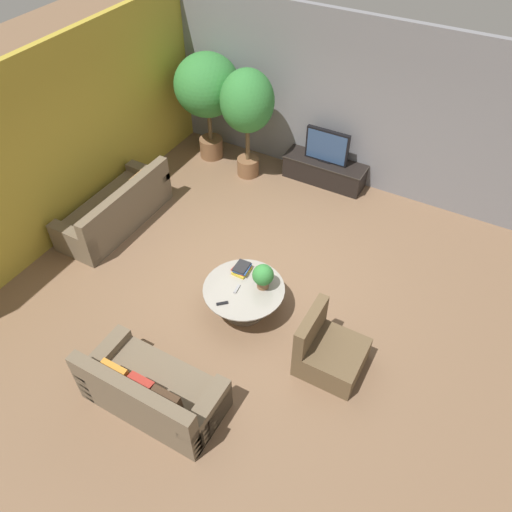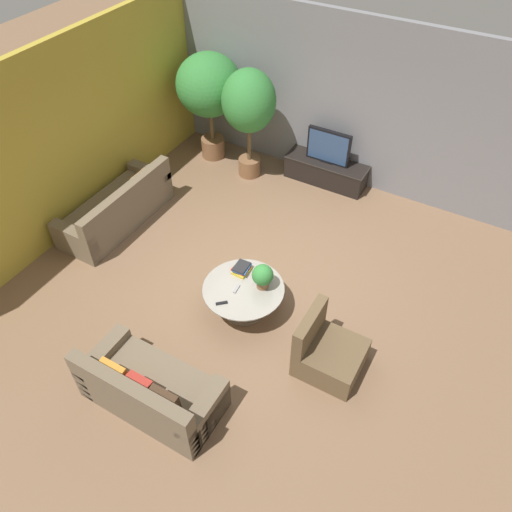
{
  "view_description": "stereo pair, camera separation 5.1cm",
  "coord_description": "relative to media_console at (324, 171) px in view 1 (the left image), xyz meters",
  "views": [
    {
      "loc": [
        2.64,
        -4.49,
        5.66
      ],
      "look_at": [
        0.12,
        0.04,
        0.55
      ],
      "focal_mm": 35.0,
      "sensor_mm": 36.0,
      "label": 1
    },
    {
      "loc": [
        2.68,
        -4.47,
        5.66
      ],
      "look_at": [
        0.12,
        0.04,
        0.55
      ],
      "focal_mm": 35.0,
      "sensor_mm": 36.0,
      "label": 2
    }
  ],
  "objects": [
    {
      "name": "remote_silver",
      "position": [
        0.19,
        -3.53,
        0.23
      ],
      "size": [
        0.06,
        0.16,
        0.02
      ],
      "primitive_type": "cube",
      "rotation": [
        0.0,
        0.0,
        0.12
      ],
      "color": "gray",
      "rests_on": "coffee_table"
    },
    {
      "name": "couch_near_entry",
      "position": [
        0.05,
        -5.31,
        0.05
      ],
      "size": [
        1.7,
        0.84,
        0.84
      ],
      "rotation": [
        0.0,
        0.0,
        3.14
      ],
      "color": "brown",
      "rests_on": "ground"
    },
    {
      "name": "potted_palm_tall",
      "position": [
        -2.33,
        -0.3,
        1.21
      ],
      "size": [
        1.21,
        1.21,
        2.08
      ],
      "color": "brown",
      "rests_on": "ground"
    },
    {
      "name": "remote_black",
      "position": [
        0.15,
        -3.85,
        0.23
      ],
      "size": [
        0.15,
        0.14,
        0.02
      ],
      "primitive_type": "cube",
      "rotation": [
        0.0,
        0.0,
        -0.83
      ],
      "color": "black",
      "rests_on": "coffee_table"
    },
    {
      "name": "side_wall_left",
      "position": [
        -3.23,
        -2.74,
        1.26
      ],
      "size": [
        0.12,
        7.4,
        3.0
      ],
      "primitive_type": "cube",
      "color": "gold",
      "rests_on": "ground"
    },
    {
      "name": "potted_palm_corner",
      "position": [
        -1.37,
        -0.49,
        1.21
      ],
      "size": [
        0.96,
        0.96,
        2.08
      ],
      "color": "brown",
      "rests_on": "ground"
    },
    {
      "name": "coffee_table",
      "position": [
        0.26,
        -3.46,
        0.09
      ],
      "size": [
        1.15,
        1.15,
        0.46
      ],
      "color": "#756656",
      "rests_on": "ground"
    },
    {
      "name": "armchair_wicker",
      "position": [
        1.68,
        -3.74,
        0.04
      ],
      "size": [
        0.8,
        0.76,
        0.86
      ],
      "rotation": [
        0.0,
        0.0,
        1.57
      ],
      "color": "brown",
      "rests_on": "ground"
    },
    {
      "name": "back_wall_stone",
      "position": [
        0.03,
        0.32,
        1.26
      ],
      "size": [
        7.4,
        0.12,
        3.0
      ],
      "primitive_type": "cube",
      "color": "slate",
      "rests_on": "ground"
    },
    {
      "name": "potted_plant_tabletop",
      "position": [
        0.48,
        -3.3,
        0.44
      ],
      "size": [
        0.3,
        0.3,
        0.39
      ],
      "color": "brown",
      "rests_on": "coffee_table"
    },
    {
      "name": "book_stack",
      "position": [
        0.07,
        -3.2,
        0.28
      ],
      "size": [
        0.25,
        0.27,
        0.11
      ],
      "color": "gold",
      "rests_on": "coffee_table"
    },
    {
      "name": "ground_plane",
      "position": [
        0.03,
        -2.94,
        -0.24
      ],
      "size": [
        24.0,
        24.0,
        0.0
      ],
      "primitive_type": "plane",
      "color": "brown"
    },
    {
      "name": "media_console",
      "position": [
        0.0,
        0.0,
        0.0
      ],
      "size": [
        1.55,
        0.5,
        0.45
      ],
      "color": "black",
      "rests_on": "ground"
    },
    {
      "name": "television",
      "position": [
        -0.0,
        -0.0,
        0.53
      ],
      "size": [
        0.81,
        0.13,
        0.63
      ],
      "color": "black",
      "rests_on": "media_console"
    },
    {
      "name": "couch_by_wall",
      "position": [
        -2.59,
        -2.85,
        0.05
      ],
      "size": [
        0.84,
        2.1,
        0.84
      ],
      "rotation": [
        0.0,
        0.0,
        -1.57
      ],
      "color": "brown",
      "rests_on": "ground"
    }
  ]
}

